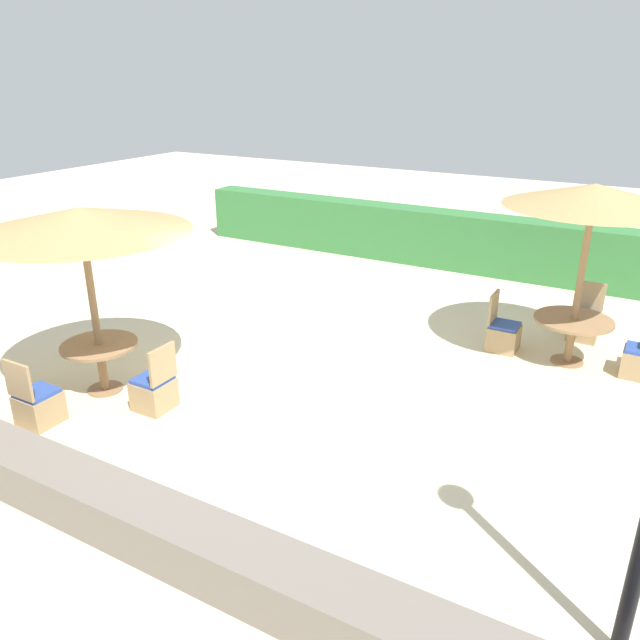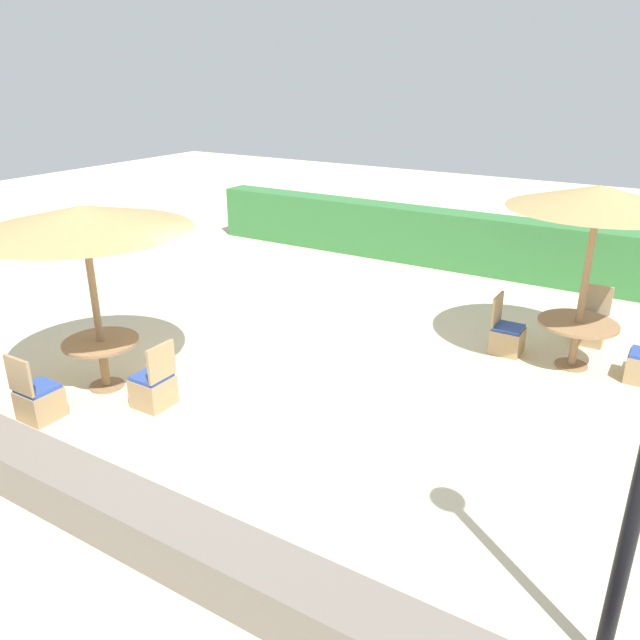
% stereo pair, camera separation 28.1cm
% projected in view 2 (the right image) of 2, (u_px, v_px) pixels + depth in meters
% --- Properties ---
extents(ground_plane, '(40.00, 40.00, 0.00)m').
position_uv_depth(ground_plane, '(297.00, 394.00, 8.64)').
color(ground_plane, beige).
extents(hedge_row, '(13.00, 0.70, 1.25)m').
position_uv_depth(hedge_row, '(466.00, 242.00, 13.79)').
color(hedge_row, '#387A3D').
rests_on(hedge_row, ground_plane).
extents(stone_border, '(10.00, 0.56, 0.50)m').
position_uv_depth(stone_border, '(113.00, 509.00, 6.00)').
color(stone_border, slate).
rests_on(stone_border, ground_plane).
extents(parasol_back_right, '(2.47, 2.47, 2.72)m').
position_uv_depth(parasol_back_right, '(599.00, 198.00, 8.50)').
color(parasol_back_right, '#93704C').
rests_on(parasol_back_right, ground_plane).
extents(round_table_back_right, '(1.15, 1.15, 0.72)m').
position_uv_depth(round_table_back_right, '(577.00, 331.00, 9.24)').
color(round_table_back_right, '#93704C').
rests_on(round_table_back_right, ground_plane).
extents(patio_chair_back_right_north, '(0.46, 0.46, 0.93)m').
position_uv_depth(patio_chair_back_right_north, '(591.00, 327.00, 10.18)').
color(patio_chair_back_right_north, tan).
rests_on(patio_chair_back_right_north, ground_plane).
extents(patio_chair_back_right_west, '(0.46, 0.46, 0.93)m').
position_uv_depth(patio_chair_back_right_west, '(506.00, 337.00, 9.82)').
color(patio_chair_back_right_west, tan).
rests_on(patio_chair_back_right_west, ground_plane).
extents(parasol_front_left, '(2.77, 2.77, 2.58)m').
position_uv_depth(parasol_front_left, '(83.00, 219.00, 7.94)').
color(parasol_front_left, '#93704C').
rests_on(parasol_front_left, ground_plane).
extents(round_table_front_left, '(1.03, 1.03, 0.71)m').
position_uv_depth(round_table_front_left, '(102.00, 351.00, 8.64)').
color(round_table_front_left, '#93704C').
rests_on(round_table_front_left, ground_plane).
extents(patio_chair_front_left_east, '(0.46, 0.46, 0.93)m').
position_uv_depth(patio_chair_front_left_east, '(154.00, 388.00, 8.25)').
color(patio_chair_front_left_east, tan).
rests_on(patio_chair_front_left_east, ground_plane).
extents(patio_chair_front_left_south, '(0.46, 0.46, 0.93)m').
position_uv_depth(patio_chair_front_left_south, '(38.00, 400.00, 7.95)').
color(patio_chair_front_left_south, tan).
rests_on(patio_chair_front_left_south, ground_plane).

